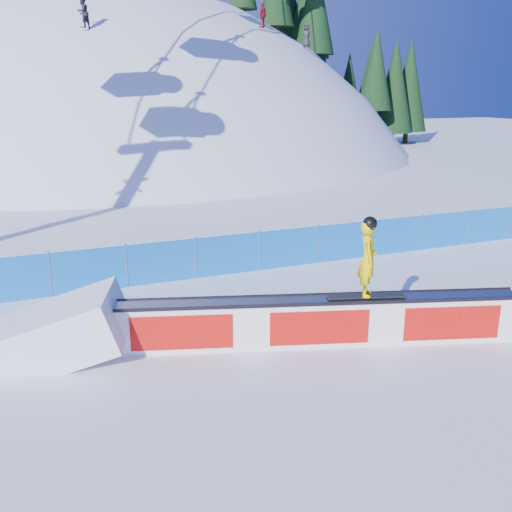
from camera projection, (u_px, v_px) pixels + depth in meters
name	position (u px, v px, depth m)	size (l,w,h in m)	color
ground	(370.00, 317.00, 13.78)	(160.00, 160.00, 0.00)	white
snow_hill	(120.00, 336.00, 56.04)	(64.00, 64.00, 64.00)	white
treeline	(337.00, 36.00, 54.37)	(21.10, 12.95, 19.98)	#352415
safety_fence	(290.00, 248.00, 17.60)	(22.05, 0.05, 1.30)	blue
rail_box	(317.00, 321.00, 12.21)	(8.61, 3.27, 1.06)	white
snow_ramp	(55.00, 354.00, 11.89)	(2.84, 1.89, 1.07)	white
snowboarder	(368.00, 258.00, 11.90)	(1.68, 0.79, 1.74)	black
distant_skiers	(182.00, 1.00, 38.65)	(17.93, 11.05, 6.40)	black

